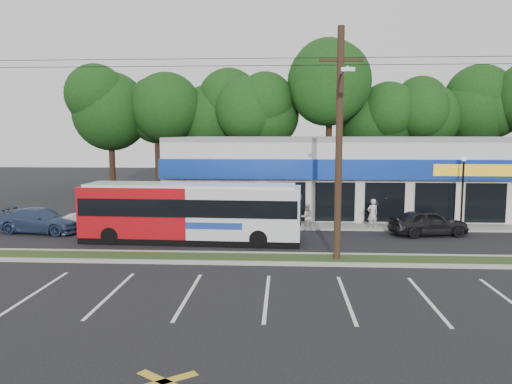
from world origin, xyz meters
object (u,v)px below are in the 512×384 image
at_px(utility_pole, 335,137).
at_px(pedestrian_b, 307,217).
at_px(car_silver, 101,220).
at_px(pedestrian_a, 373,214).
at_px(lamp_post, 463,184).
at_px(car_blue, 40,220).
at_px(car_dark, 428,222).
at_px(metrobus, 191,211).

height_order(utility_pole, pedestrian_b, utility_pole).
bearing_deg(utility_pole, pedestrian_b, 96.80).
bearing_deg(car_silver, pedestrian_a, -92.03).
height_order(lamp_post, pedestrian_b, lamp_post).
xyz_separation_m(car_blue, pedestrian_a, (18.83, 2.07, 0.20)).
bearing_deg(car_blue, pedestrian_b, -75.81).
relative_size(car_dark, car_blue, 0.88).
distance_m(car_dark, car_blue, 21.58).
bearing_deg(metrobus, car_silver, 158.57).
distance_m(lamp_post, car_dark, 3.67).
relative_size(metrobus, car_blue, 2.36).
bearing_deg(metrobus, car_blue, 170.17).
bearing_deg(car_dark, metrobus, 90.53).
distance_m(lamp_post, car_blue, 24.20).
relative_size(lamp_post, metrobus, 0.38).
relative_size(utility_pole, car_silver, 12.67).
height_order(metrobus, car_dark, metrobus).
relative_size(lamp_post, car_blue, 0.89).
bearing_deg(car_blue, car_dark, -80.25).
xyz_separation_m(car_dark, pedestrian_a, (-2.74, 1.64, 0.17)).
height_order(metrobus, pedestrian_a, metrobus).
distance_m(car_silver, pedestrian_b, 11.77).
height_order(car_dark, car_blue, car_dark).
xyz_separation_m(utility_pole, pedestrian_a, (3.00, 7.57, -4.52)).
bearing_deg(car_silver, metrobus, -121.36).
bearing_deg(car_blue, pedestrian_a, -75.12).
relative_size(metrobus, pedestrian_b, 7.29).
height_order(utility_pole, car_blue, utility_pole).
xyz_separation_m(metrobus, car_dark, (12.65, 2.36, -0.88)).
bearing_deg(utility_pole, pedestrian_a, 68.37).
bearing_deg(pedestrian_b, pedestrian_a, -178.09).
relative_size(pedestrian_a, pedestrian_b, 1.15).
bearing_deg(pedestrian_a, car_silver, -11.33).
distance_m(lamp_post, metrobus, 15.71).
bearing_deg(pedestrian_b, car_blue, -1.46).
bearing_deg(utility_pole, car_silver, 154.20).
height_order(lamp_post, car_dark, lamp_post).
distance_m(utility_pole, lamp_post, 11.67).
distance_m(metrobus, pedestrian_b, 7.01).
distance_m(utility_pole, pedestrian_a, 9.32).
bearing_deg(car_blue, lamp_post, -75.75).
height_order(lamp_post, car_silver, lamp_post).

